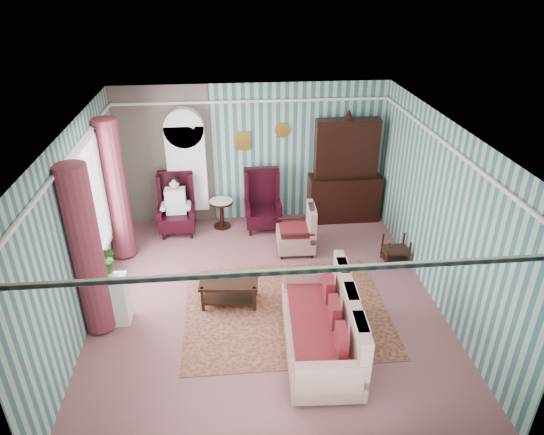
{
  "coord_description": "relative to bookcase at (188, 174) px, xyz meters",
  "views": [
    {
      "loc": [
        -0.53,
        -6.45,
        4.91
      ],
      "look_at": [
        0.16,
        0.6,
        1.21
      ],
      "focal_mm": 32.0,
      "sensor_mm": 36.0,
      "label": 1
    }
  ],
  "objects": [
    {
      "name": "floor",
      "position": [
        1.35,
        -2.84,
        -1.12
      ],
      "size": [
        6.0,
        6.0,
        0.0
      ],
      "primitive_type": "plane",
      "color": "#814B4E",
      "rests_on": "ground"
    },
    {
      "name": "room_shell",
      "position": [
        0.73,
        -2.66,
        0.89
      ],
      "size": [
        5.53,
        6.02,
        2.91
      ],
      "color": "#386765",
      "rests_on": "ground"
    },
    {
      "name": "bookcase",
      "position": [
        0.0,
        0.0,
        0.0
      ],
      "size": [
        0.8,
        0.28,
        2.24
      ],
      "primitive_type": "cube",
      "color": "silver",
      "rests_on": "floor"
    },
    {
      "name": "dresser_hutch",
      "position": [
        3.25,
        -0.12,
        0.06
      ],
      "size": [
        1.5,
        0.56,
        2.36
      ],
      "primitive_type": "cube",
      "color": "black",
      "rests_on": "floor"
    },
    {
      "name": "wingback_left",
      "position": [
        -0.25,
        -0.39,
        -0.5
      ],
      "size": [
        0.76,
        0.8,
        1.25
      ],
      "primitive_type": "cube",
      "color": "black",
      "rests_on": "floor"
    },
    {
      "name": "wingback_right",
      "position": [
        1.5,
        -0.39,
        -0.5
      ],
      "size": [
        0.76,
        0.8,
        1.25
      ],
      "primitive_type": "cube",
      "color": "black",
      "rests_on": "floor"
    },
    {
      "name": "seated_woman",
      "position": [
        -0.25,
        -0.39,
        -0.53
      ],
      "size": [
        0.44,
        0.4,
        1.18
      ],
      "primitive_type": null,
      "color": "white",
      "rests_on": "floor"
    },
    {
      "name": "round_side_table",
      "position": [
        0.65,
        -0.24,
        -0.82
      ],
      "size": [
        0.5,
        0.5,
        0.6
      ],
      "primitive_type": "cylinder",
      "color": "black",
      "rests_on": "floor"
    },
    {
      "name": "nest_table",
      "position": [
        3.82,
        -1.94,
        -0.85
      ],
      "size": [
        0.45,
        0.38,
        0.54
      ],
      "primitive_type": "cube",
      "color": "black",
      "rests_on": "floor"
    },
    {
      "name": "plant_stand",
      "position": [
        -1.05,
        -3.14,
        -0.72
      ],
      "size": [
        0.55,
        0.35,
        0.8
      ],
      "primitive_type": "cube",
      "color": "silver",
      "rests_on": "floor"
    },
    {
      "name": "rug",
      "position": [
        1.65,
        -3.14,
        -1.11
      ],
      "size": [
        3.2,
        2.6,
        0.01
      ],
      "primitive_type": "cube",
      "color": "#501A1C",
      "rests_on": "floor"
    },
    {
      "name": "sofa",
      "position": [
        2.0,
        -4.12,
        -0.62
      ],
      "size": [
        1.23,
        2.18,
        1.0
      ],
      "primitive_type": "cube",
      "rotation": [
        0.0,
        0.0,
        1.52
      ],
      "color": "beige",
      "rests_on": "floor"
    },
    {
      "name": "floral_armchair",
      "position": [
        2.05,
        -1.34,
        -0.62
      ],
      "size": [
        0.9,
        0.8,
        0.99
      ],
      "primitive_type": "cube",
      "rotation": [
        0.0,
        0.0,
        1.54
      ],
      "color": "beige",
      "rests_on": "floor"
    },
    {
      "name": "coffee_table",
      "position": [
        0.76,
        -2.87,
        -0.9
      ],
      "size": [
        0.97,
        0.59,
        0.45
      ],
      "primitive_type": "cube",
      "rotation": [
        0.0,
        0.0,
        -0.09
      ],
      "color": "black",
      "rests_on": "floor"
    },
    {
      "name": "potted_plant_a",
      "position": [
        -1.15,
        -3.28,
        -0.12
      ],
      "size": [
        0.41,
        0.37,
        0.41
      ],
      "primitive_type": "imported",
      "rotation": [
        0.0,
        0.0,
        0.14
      ],
      "color": "#1D5319",
      "rests_on": "plant_stand"
    },
    {
      "name": "potted_plant_b",
      "position": [
        -1.02,
        -2.99,
        -0.09
      ],
      "size": [
        0.29,
        0.26,
        0.45
      ],
      "primitive_type": "imported",
      "rotation": [
        0.0,
        0.0,
        -0.24
      ],
      "color": "#1F541A",
      "rests_on": "plant_stand"
    },
    {
      "name": "potted_plant_c",
      "position": [
        -1.11,
        -3.06,
        -0.13
      ],
      "size": [
        0.28,
        0.28,
        0.38
      ],
      "primitive_type": "imported",
      "rotation": [
        0.0,
        0.0,
        0.39
      ],
      "color": "#1A561D",
      "rests_on": "plant_stand"
    }
  ]
}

